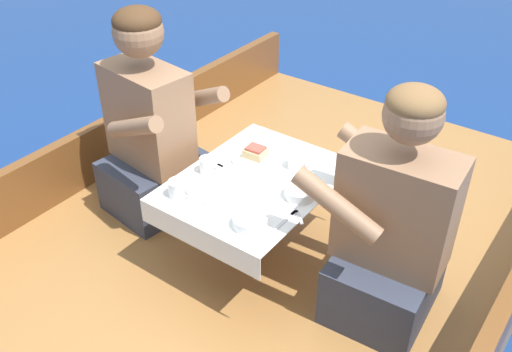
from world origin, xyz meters
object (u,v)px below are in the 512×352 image
person_starboard (391,231)px  sandwich (256,152)px  person_port (151,133)px  coffee_cup_starboard (178,188)px  coffee_cup_center (208,165)px  coffee_cup_port (297,161)px

person_starboard → sandwich: (-0.69, 0.11, 0.03)m
person_port → coffee_cup_starboard: 0.48m
person_port → coffee_cup_starboard: bearing=-25.1°
coffee_cup_starboard → coffee_cup_center: (-0.01, 0.20, -0.00)m
coffee_cup_port → coffee_cup_center: 0.37m
coffee_cup_port → coffee_cup_starboard: (-0.27, -0.44, 0.01)m
sandwich → coffee_cup_center: 0.22m
person_port → coffee_cup_starboard: person_port is taller
sandwich → coffee_cup_port: 0.19m
coffee_cup_starboard → person_port: bearing=147.5°
person_starboard → coffee_cup_center: person_starboard is taller
person_port → coffee_cup_center: person_port is taller
coffee_cup_port → sandwich: bearing=-165.3°
person_port → sandwich: bearing=23.0°
person_starboard → coffee_cup_port: person_starboard is taller
person_starboard → coffee_cup_starboard: person_starboard is taller
person_starboard → coffee_cup_port: (-0.50, 0.15, 0.03)m
coffee_cup_center → person_port: bearing=171.1°
sandwich → coffee_cup_port: size_ratio=0.91×
person_starboard → coffee_cup_center: 0.79m
person_port → sandwich: (0.49, 0.14, 0.01)m
sandwich → coffee_cup_port: bearing=14.7°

